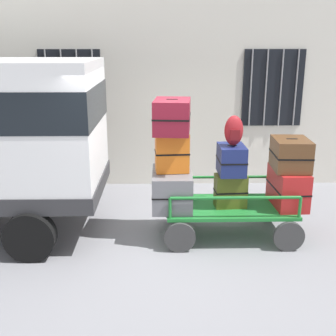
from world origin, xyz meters
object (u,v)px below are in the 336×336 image
at_px(suitcase_center_middle, 291,154).
at_px(suitcase_center_bottom, 288,187).
at_px(suitcase_midleft_bottom, 231,191).
at_px(suitcase_left_bottom, 172,189).
at_px(backpack, 234,131).
at_px(suitcase_left_top, 172,116).
at_px(luggage_cart, 229,212).
at_px(suitcase_midleft_middle, 231,160).
at_px(suitcase_left_middle, 172,152).

bearing_deg(suitcase_center_middle, suitcase_center_bottom, 90.00).
bearing_deg(suitcase_midleft_bottom, suitcase_left_bottom, 176.51).
xyz_separation_m(suitcase_center_middle, backpack, (-0.87, -0.04, 0.36)).
bearing_deg(backpack, suitcase_left_top, 178.49).
xyz_separation_m(suitcase_left_bottom, suitcase_center_bottom, (1.76, 0.00, 0.01)).
distance_m(suitcase_left_top, suitcase_center_bottom, 2.07).
distance_m(luggage_cart, suitcase_center_middle, 1.26).
xyz_separation_m(luggage_cart, suitcase_left_top, (-0.88, 0.00, 1.48)).
xyz_separation_m(suitcase_midleft_bottom, suitcase_midleft_middle, (-0.00, 0.04, 0.47)).
height_order(suitcase_left_top, suitcase_center_middle, suitcase_left_top).
relative_size(luggage_cart, suitcase_left_bottom, 2.22).
relative_size(suitcase_center_middle, backpack, 1.54).
bearing_deg(suitcase_left_middle, suitcase_left_top, -90.00).
bearing_deg(suitcase_left_bottom, luggage_cart, -0.98).
bearing_deg(suitcase_midleft_middle, suitcase_left_middle, 177.75).
relative_size(luggage_cart, suitcase_center_middle, 2.96).
xyz_separation_m(suitcase_midleft_bottom, suitcase_center_bottom, (0.88, 0.05, 0.03)).
relative_size(suitcase_midleft_bottom, suitcase_center_middle, 0.75).
bearing_deg(luggage_cart, backpack, -61.99).
bearing_deg(suitcase_left_middle, suitcase_center_middle, -0.82).
relative_size(luggage_cart, suitcase_left_middle, 3.43).
bearing_deg(backpack, suitcase_center_middle, 2.42).
height_order(suitcase_midleft_middle, backpack, backpack).
xyz_separation_m(luggage_cart, suitcase_center_bottom, (0.88, 0.02, 0.39)).
bearing_deg(suitcase_center_middle, suitcase_left_top, -179.57).
bearing_deg(luggage_cart, suitcase_midleft_bottom, -90.00).
height_order(suitcase_midleft_bottom, suitcase_center_bottom, suitcase_center_bottom).
relative_size(suitcase_left_middle, suitcase_midleft_bottom, 1.15).
bearing_deg(luggage_cart, suitcase_left_middle, 177.41).
height_order(luggage_cart, suitcase_midleft_middle, suitcase_midleft_middle).
distance_m(suitcase_center_middle, backpack, 0.94).
distance_m(luggage_cart, suitcase_center_bottom, 0.96).
height_order(suitcase_left_bottom, suitcase_left_middle, suitcase_left_middle).
relative_size(suitcase_midleft_middle, suitcase_center_bottom, 0.65).
distance_m(suitcase_left_bottom, suitcase_left_top, 1.10).
bearing_deg(suitcase_center_bottom, suitcase_left_top, -179.54).
height_order(suitcase_left_bottom, suitcase_center_bottom, suitcase_center_bottom).
distance_m(luggage_cart, suitcase_left_top, 1.72).
xyz_separation_m(luggage_cart, backpack, (0.01, -0.02, 1.27)).
height_order(suitcase_left_bottom, suitcase_left_top, suitcase_left_top).
bearing_deg(suitcase_center_bottom, suitcase_midleft_bottom, -176.50).
distance_m(suitcase_left_top, suitcase_center_middle, 1.85).
xyz_separation_m(suitcase_left_middle, suitcase_midleft_bottom, (0.88, -0.08, -0.58)).
height_order(suitcase_left_middle, suitcase_center_middle, suitcase_left_middle).
xyz_separation_m(suitcase_left_bottom, suitcase_left_middle, (0.00, 0.02, 0.56)).
height_order(suitcase_left_bottom, suitcase_midleft_bottom, suitcase_left_bottom).
height_order(suitcase_center_bottom, suitcase_center_middle, suitcase_center_middle).
xyz_separation_m(suitcase_left_bottom, backpack, (0.89, -0.04, 0.89)).
xyz_separation_m(suitcase_left_top, suitcase_center_bottom, (1.76, 0.01, -1.09)).
bearing_deg(luggage_cart, suitcase_left_bottom, 179.02).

